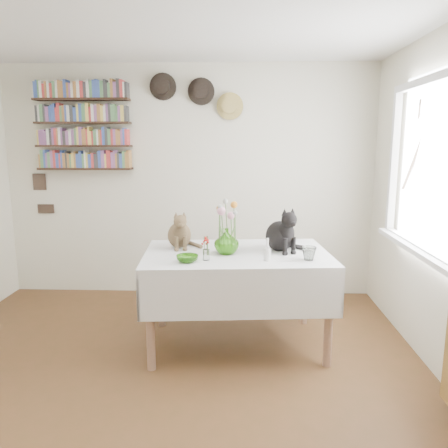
{
  "coord_description": "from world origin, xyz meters",
  "views": [
    {
      "loc": [
        0.57,
        -2.5,
        1.68
      ],
      "look_at": [
        0.44,
        0.85,
        1.05
      ],
      "focal_mm": 35.0,
      "sensor_mm": 36.0,
      "label": 1
    }
  ],
  "objects_px": {
    "tabby_cat": "(179,228)",
    "black_cat": "(280,228)",
    "flower_vase": "(227,241)",
    "bookshelf_unit": "(83,127)",
    "dining_table": "(237,275)"
  },
  "relations": [
    {
      "from": "tabby_cat",
      "to": "flower_vase",
      "type": "bearing_deg",
      "value": -39.96
    },
    {
      "from": "black_cat",
      "to": "flower_vase",
      "type": "bearing_deg",
      "value": 169.67
    },
    {
      "from": "black_cat",
      "to": "flower_vase",
      "type": "xyz_separation_m",
      "value": [
        -0.43,
        -0.13,
        -0.08
      ]
    },
    {
      "from": "dining_table",
      "to": "black_cat",
      "type": "relative_size",
      "value": 4.16
    },
    {
      "from": "dining_table",
      "to": "tabby_cat",
      "type": "xyz_separation_m",
      "value": [
        -0.49,
        0.16,
        0.36
      ]
    },
    {
      "from": "bookshelf_unit",
      "to": "dining_table",
      "type": "bearing_deg",
      "value": -36.39
    },
    {
      "from": "black_cat",
      "to": "flower_vase",
      "type": "relative_size",
      "value": 1.81
    },
    {
      "from": "dining_table",
      "to": "black_cat",
      "type": "height_order",
      "value": "black_cat"
    },
    {
      "from": "black_cat",
      "to": "flower_vase",
      "type": "height_order",
      "value": "black_cat"
    },
    {
      "from": "tabby_cat",
      "to": "bookshelf_unit",
      "type": "relative_size",
      "value": 0.33
    },
    {
      "from": "flower_vase",
      "to": "bookshelf_unit",
      "type": "relative_size",
      "value": 0.21
    },
    {
      "from": "tabby_cat",
      "to": "flower_vase",
      "type": "height_order",
      "value": "tabby_cat"
    },
    {
      "from": "dining_table",
      "to": "black_cat",
      "type": "bearing_deg",
      "value": 13.1
    },
    {
      "from": "black_cat",
      "to": "bookshelf_unit",
      "type": "distance_m",
      "value": 2.44
    },
    {
      "from": "tabby_cat",
      "to": "black_cat",
      "type": "xyz_separation_m",
      "value": [
        0.84,
        -0.08,
        0.02
      ]
    }
  ]
}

